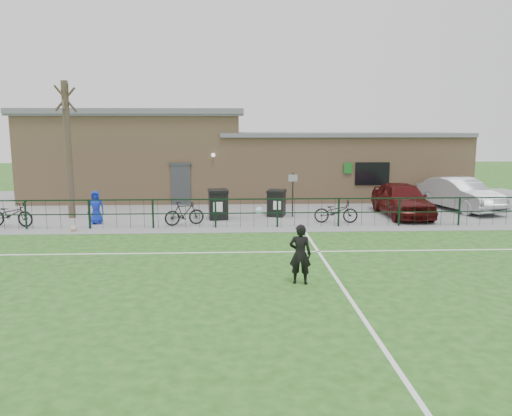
{
  "coord_description": "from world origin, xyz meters",
  "views": [
    {
      "loc": [
        -0.74,
        -11.8,
        4.07
      ],
      "look_at": [
        0.0,
        5.0,
        1.3
      ],
      "focal_mm": 35.0,
      "sensor_mm": 36.0,
      "label": 1
    }
  ],
  "objects_px": {
    "ball_ground": "(74,229)",
    "bicycle_e": "(336,212)",
    "sign_post": "(293,195)",
    "bare_tree": "(68,151)",
    "wheelie_bin_right": "(276,204)",
    "car_silver": "(460,194)",
    "bicycle_d": "(184,213)",
    "car_maroon": "(402,199)",
    "bicycle_c": "(11,214)",
    "spectator_child": "(96,207)",
    "wheelie_bin_left": "(218,205)"
  },
  "relations": [
    {
      "from": "sign_post",
      "to": "bicycle_e",
      "type": "height_order",
      "value": "sign_post"
    },
    {
      "from": "wheelie_bin_right",
      "to": "ball_ground",
      "type": "bearing_deg",
      "value": -144.65
    },
    {
      "from": "sign_post",
      "to": "bare_tree",
      "type": "bearing_deg",
      "value": 178.71
    },
    {
      "from": "bicycle_c",
      "to": "car_silver",
      "type": "bearing_deg",
      "value": -69.1
    },
    {
      "from": "bare_tree",
      "to": "sign_post",
      "type": "relative_size",
      "value": 3.0
    },
    {
      "from": "sign_post",
      "to": "spectator_child",
      "type": "bearing_deg",
      "value": -171.29
    },
    {
      "from": "bicycle_d",
      "to": "ball_ground",
      "type": "relative_size",
      "value": 6.86
    },
    {
      "from": "bicycle_e",
      "to": "spectator_child",
      "type": "bearing_deg",
      "value": 93.26
    },
    {
      "from": "car_maroon",
      "to": "car_silver",
      "type": "bearing_deg",
      "value": 22.78
    },
    {
      "from": "car_silver",
      "to": "bicycle_c",
      "type": "distance_m",
      "value": 20.29
    },
    {
      "from": "bicycle_e",
      "to": "car_maroon",
      "type": "bearing_deg",
      "value": -61.66
    },
    {
      "from": "bicycle_c",
      "to": "spectator_child",
      "type": "xyz_separation_m",
      "value": [
        3.31,
        0.42,
        0.19
      ]
    },
    {
      "from": "bare_tree",
      "to": "bicycle_d",
      "type": "bearing_deg",
      "value": -20.53
    },
    {
      "from": "car_maroon",
      "to": "wheelie_bin_left",
      "type": "bearing_deg",
      "value": -178.41
    },
    {
      "from": "bicycle_e",
      "to": "bare_tree",
      "type": "bearing_deg",
      "value": 85.98
    },
    {
      "from": "car_maroon",
      "to": "bicycle_e",
      "type": "height_order",
      "value": "car_maroon"
    },
    {
      "from": "car_silver",
      "to": "bicycle_c",
      "type": "xyz_separation_m",
      "value": [
        -20.04,
        -3.14,
        -0.28
      ]
    },
    {
      "from": "spectator_child",
      "to": "ball_ground",
      "type": "xyz_separation_m",
      "value": [
        -0.5,
        -1.45,
        -0.6
      ]
    },
    {
      "from": "bicycle_c",
      "to": "sign_post",
      "type": "bearing_deg",
      "value": -69.72
    },
    {
      "from": "bicycle_c",
      "to": "bicycle_e",
      "type": "height_order",
      "value": "bicycle_c"
    },
    {
      "from": "car_maroon",
      "to": "bicycle_e",
      "type": "relative_size",
      "value": 2.48
    },
    {
      "from": "bicycle_c",
      "to": "bicycle_e",
      "type": "distance_m",
      "value": 13.38
    },
    {
      "from": "bare_tree",
      "to": "car_maroon",
      "type": "distance_m",
      "value": 15.03
    },
    {
      "from": "sign_post",
      "to": "bicycle_e",
      "type": "xyz_separation_m",
      "value": [
        1.67,
        -1.49,
        -0.52
      ]
    },
    {
      "from": "ball_ground",
      "to": "bicycle_e",
      "type": "bearing_deg",
      "value": 6.7
    },
    {
      "from": "car_silver",
      "to": "bicycle_c",
      "type": "relative_size",
      "value": 2.46
    },
    {
      "from": "bicycle_e",
      "to": "spectator_child",
      "type": "relative_size",
      "value": 1.31
    },
    {
      "from": "car_silver",
      "to": "ball_ground",
      "type": "height_order",
      "value": "car_silver"
    },
    {
      "from": "wheelie_bin_right",
      "to": "car_maroon",
      "type": "xyz_separation_m",
      "value": [
        5.69,
        -0.27,
        0.22
      ]
    },
    {
      "from": "wheelie_bin_left",
      "to": "wheelie_bin_right",
      "type": "bearing_deg",
      "value": 6.41
    },
    {
      "from": "bare_tree",
      "to": "bicycle_e",
      "type": "distance_m",
      "value": 11.94
    },
    {
      "from": "car_silver",
      "to": "wheelie_bin_right",
      "type": "bearing_deg",
      "value": 172.07
    },
    {
      "from": "bare_tree",
      "to": "spectator_child",
      "type": "bearing_deg",
      "value": -45.47
    },
    {
      "from": "car_maroon",
      "to": "bicycle_c",
      "type": "distance_m",
      "value": 16.78
    },
    {
      "from": "spectator_child",
      "to": "bicycle_d",
      "type": "bearing_deg",
      "value": -7.36
    },
    {
      "from": "sign_post",
      "to": "bicycle_e",
      "type": "bearing_deg",
      "value": -41.76
    },
    {
      "from": "car_silver",
      "to": "spectator_child",
      "type": "xyz_separation_m",
      "value": [
        -16.73,
        -2.72,
        -0.09
      ]
    },
    {
      "from": "bare_tree",
      "to": "bicycle_c",
      "type": "xyz_separation_m",
      "value": [
        -1.83,
        -1.93,
        -2.47
      ]
    },
    {
      "from": "bare_tree",
      "to": "wheelie_bin_right",
      "type": "xyz_separation_m",
      "value": [
        9.17,
        0.02,
        -2.43
      ]
    },
    {
      "from": "bicycle_d",
      "to": "car_maroon",
      "type": "bearing_deg",
      "value": -97.57
    },
    {
      "from": "wheelie_bin_right",
      "to": "car_silver",
      "type": "bearing_deg",
      "value": 22.88
    },
    {
      "from": "wheelie_bin_right",
      "to": "car_silver",
      "type": "xyz_separation_m",
      "value": [
        9.04,
        1.19,
        0.24
      ]
    },
    {
      "from": "wheelie_bin_right",
      "to": "car_maroon",
      "type": "bearing_deg",
      "value": 12.7
    },
    {
      "from": "sign_post",
      "to": "bicycle_d",
      "type": "distance_m",
      "value": 5.02
    },
    {
      "from": "bicycle_c",
      "to": "spectator_child",
      "type": "distance_m",
      "value": 3.35
    },
    {
      "from": "bare_tree",
      "to": "car_maroon",
      "type": "relative_size",
      "value": 1.32
    },
    {
      "from": "wheelie_bin_left",
      "to": "car_silver",
      "type": "height_order",
      "value": "car_silver"
    },
    {
      "from": "bicycle_e",
      "to": "spectator_child",
      "type": "xyz_separation_m",
      "value": [
        -10.07,
        0.2,
        0.22
      ]
    },
    {
      "from": "wheelie_bin_right",
      "to": "car_silver",
      "type": "height_order",
      "value": "car_silver"
    },
    {
      "from": "car_maroon",
      "to": "bicycle_d",
      "type": "relative_size",
      "value": 2.76
    }
  ]
}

